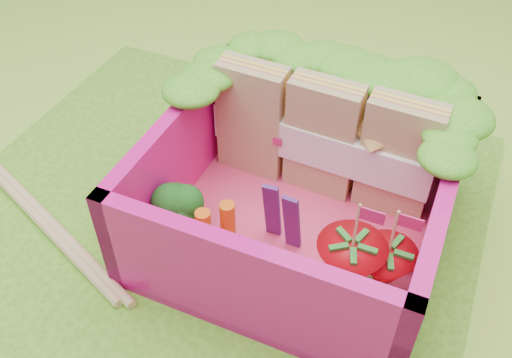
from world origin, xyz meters
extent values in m
plane|color=#99DD3E|center=(0.00, 0.00, 0.00)|extent=(14.00, 14.00, 0.00)
cube|color=#5E9F23|center=(0.00, 0.00, 0.01)|extent=(2.60, 2.60, 0.03)
cube|color=#E93B6A|center=(0.44, 0.17, 0.06)|extent=(1.30, 1.30, 0.05)
cube|color=#E41386|center=(0.44, 0.78, 0.31)|extent=(1.30, 0.07, 0.55)
cube|color=#E41386|center=(0.44, -0.45, 0.31)|extent=(1.30, 0.07, 0.55)
cube|color=#E41386|center=(-0.17, 0.17, 0.31)|extent=(0.07, 1.30, 0.55)
cube|color=#E41386|center=(1.06, 0.17, 0.31)|extent=(0.07, 1.30, 0.55)
ellipsoid|color=#308217|center=(-0.06, 0.75, 0.64)|extent=(0.30, 0.30, 0.11)
ellipsoid|color=#308217|center=(0.07, 0.75, 0.64)|extent=(0.30, 0.30, 0.11)
ellipsoid|color=#308217|center=(0.19, 0.75, 0.64)|extent=(0.30, 0.30, 0.11)
ellipsoid|color=#308217|center=(0.32, 0.75, 0.64)|extent=(0.30, 0.30, 0.11)
ellipsoid|color=#308217|center=(0.44, 0.75, 0.64)|extent=(0.30, 0.30, 0.11)
ellipsoid|color=#308217|center=(0.57, 0.75, 0.64)|extent=(0.30, 0.30, 0.11)
ellipsoid|color=#308217|center=(0.69, 0.75, 0.64)|extent=(0.30, 0.30, 0.11)
ellipsoid|color=#308217|center=(0.82, 0.75, 0.64)|extent=(0.30, 0.30, 0.11)
ellipsoid|color=#308217|center=(0.94, 0.75, 0.64)|extent=(0.30, 0.30, 0.11)
ellipsoid|color=#308217|center=(-0.14, 0.27, 0.64)|extent=(0.27, 0.27, 0.10)
ellipsoid|color=#308217|center=(-0.14, 0.41, 0.64)|extent=(0.27, 0.27, 0.10)
ellipsoid|color=#308217|center=(-0.14, 0.55, 0.64)|extent=(0.27, 0.27, 0.10)
ellipsoid|color=#308217|center=(1.02, 0.27, 0.64)|extent=(0.27, 0.27, 0.10)
ellipsoid|color=#308217|center=(1.02, 0.41, 0.64)|extent=(0.27, 0.27, 0.10)
ellipsoid|color=#308217|center=(1.02, 0.55, 0.64)|extent=(0.27, 0.27, 0.10)
cube|color=tan|center=(0.07, 0.47, 0.39)|extent=(0.35, 0.16, 0.61)
cube|color=tan|center=(0.44, 0.47, 0.39)|extent=(0.35, 0.16, 0.61)
cube|color=tan|center=(0.81, 0.47, 0.39)|extent=(0.35, 0.16, 0.61)
cube|color=white|center=(0.44, 0.47, 0.36)|extent=(1.11, 0.22, 0.20)
cylinder|color=#608B43|center=(-0.04, -0.14, 0.14)|extent=(0.12, 0.12, 0.13)
ellipsoid|color=#134813|center=(-0.04, -0.14, 0.27)|extent=(0.33, 0.33, 0.12)
cylinder|color=#DD5712|center=(0.13, -0.19, 0.22)|extent=(0.07, 0.07, 0.27)
cylinder|color=#DD5712|center=(0.19, -0.09, 0.21)|extent=(0.07, 0.07, 0.26)
cube|color=#491A5C|center=(0.37, 0.02, 0.27)|extent=(0.07, 0.03, 0.38)
cube|color=#491A5C|center=(0.47, -0.01, 0.27)|extent=(0.07, 0.02, 0.38)
cone|color=#B40B1B|center=(0.77, -0.12, 0.23)|extent=(0.29, 0.29, 0.29)
cylinder|color=#DDB57C|center=(0.77, -0.12, 0.49)|extent=(0.01, 0.01, 0.24)
cube|color=#CD2263|center=(0.82, -0.12, 0.57)|extent=(0.10, 0.01, 0.06)
cone|color=#B40B1B|center=(0.91, -0.05, 0.20)|extent=(0.25, 0.25, 0.25)
cylinder|color=#DDB57C|center=(0.91, -0.05, 0.45)|extent=(0.01, 0.01, 0.24)
cube|color=#CD2263|center=(0.96, -0.05, 0.53)|extent=(0.10, 0.01, 0.06)
cube|color=#5EA935|center=(0.94, 0.09, 0.11)|extent=(0.32, 0.19, 0.05)
cube|color=#5EA935|center=(0.94, -0.10, 0.11)|extent=(0.33, 0.15, 0.05)
cube|color=#5EA935|center=(0.65, -0.18, 0.11)|extent=(0.21, 0.32, 0.05)
cube|color=tan|center=(-1.09, -0.17, 0.05)|extent=(1.99, 0.83, 0.05)
cube|color=tan|center=(-1.03, -0.16, 0.05)|extent=(1.99, 0.83, 0.05)
camera|label=1|loc=(1.01, -1.62, 2.14)|focal=40.00mm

